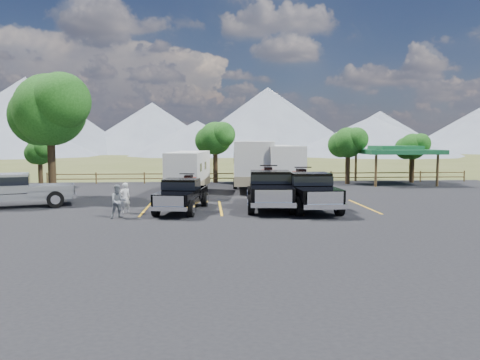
{
  "coord_description": "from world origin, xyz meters",
  "views": [
    {
      "loc": [
        -2.7,
        -21.23,
        3.77
      ],
      "look_at": [
        -0.96,
        3.56,
        1.6
      ],
      "focal_mm": 35.0,
      "sensor_mm": 36.0,
      "label": 1
    }
  ],
  "objects": [
    {
      "name": "person_b",
      "position": [
        -6.92,
        1.04,
        0.84
      ],
      "size": [
        0.94,
        0.84,
        1.6
      ],
      "primitive_type": "imported",
      "rotation": [
        0.0,
        0.0,
        0.37
      ],
      "color": "slate",
      "rests_on": "asphalt_lot"
    },
    {
      "name": "tree_ne_b",
      "position": [
        14.98,
        18.01,
        3.13
      ],
      "size": [
        2.77,
        2.59,
        4.27
      ],
      "color": "black",
      "rests_on": "ground"
    },
    {
      "name": "trailer_left",
      "position": [
        -3.97,
        10.68,
        1.55
      ],
      "size": [
        2.94,
        8.32,
        2.88
      ],
      "rotation": [
        0.0,
        0.0,
        -0.12
      ],
      "color": "white",
      "rests_on": "asphalt_lot"
    },
    {
      "name": "pavilion",
      "position": [
        13.0,
        17.0,
        2.79
      ],
      "size": [
        6.2,
        6.2,
        3.22
      ],
      "color": "brown",
      "rests_on": "ground"
    },
    {
      "name": "person_a",
      "position": [
        -6.88,
        2.61,
        0.81
      ],
      "size": [
        0.67,
        0.62,
        1.55
      ],
      "primitive_type": "imported",
      "rotation": [
        0.0,
        0.0,
        3.74
      ],
      "color": "silver",
      "rests_on": "asphalt_lot"
    },
    {
      "name": "rig_center",
      "position": [
        0.69,
        3.88,
        1.13
      ],
      "size": [
        2.83,
        6.95,
        2.27
      ],
      "rotation": [
        0.0,
        0.0,
        -0.08
      ],
      "color": "black",
      "rests_on": "asphalt_lot"
    },
    {
      "name": "ground",
      "position": [
        0.0,
        0.0,
        0.0
      ],
      "size": [
        320.0,
        320.0,
        0.0
      ],
      "primitive_type": "plane",
      "color": "#495223",
      "rests_on": "ground"
    },
    {
      "name": "tree_nw_small",
      "position": [
        -16.02,
        17.01,
        2.78
      ],
      "size": [
        2.59,
        2.43,
        3.85
      ],
      "color": "black",
      "rests_on": "ground"
    },
    {
      "name": "tree_north",
      "position": [
        -2.03,
        19.02,
        3.83
      ],
      "size": [
        3.46,
        3.24,
        5.25
      ],
      "color": "black",
      "rests_on": "ground"
    },
    {
      "name": "mountain_range",
      "position": [
        -7.63,
        105.98,
        7.87
      ],
      "size": [
        209.0,
        71.0,
        20.0
      ],
      "color": "slate",
      "rests_on": "ground"
    },
    {
      "name": "rig_right",
      "position": [
        2.67,
        3.22,
        1.1
      ],
      "size": [
        2.46,
        6.64,
        2.2
      ],
      "rotation": [
        0.0,
        0.0,
        0.02
      ],
      "color": "black",
      "rests_on": "asphalt_lot"
    },
    {
      "name": "pickup_silver",
      "position": [
        -13.15,
        5.04,
        1.01
      ],
      "size": [
        6.52,
        3.77,
        1.86
      ],
      "rotation": [
        0.0,
        0.0,
        -1.26
      ],
      "color": "#94979C",
      "rests_on": "asphalt_lot"
    },
    {
      "name": "tree_ne_a",
      "position": [
        8.97,
        17.01,
        3.48
      ],
      "size": [
        3.11,
        2.92,
        4.76
      ],
      "color": "black",
      "rests_on": "ground"
    },
    {
      "name": "trailer_center",
      "position": [
        0.61,
        13.36,
        1.91
      ],
      "size": [
        3.12,
        10.33,
        3.58
      ],
      "rotation": [
        0.0,
        0.0,
        -0.05
      ],
      "color": "white",
      "rests_on": "asphalt_lot"
    },
    {
      "name": "rail_fence",
      "position": [
        2.0,
        18.5,
        0.61
      ],
      "size": [
        36.12,
        0.12,
        1.0
      ],
      "color": "brown",
      "rests_on": "ground"
    },
    {
      "name": "trailer_right",
      "position": [
        2.48,
        12.73,
        1.75
      ],
      "size": [
        2.75,
        9.43,
        3.27
      ],
      "rotation": [
        0.0,
        0.0,
        0.04
      ],
      "color": "white",
      "rests_on": "asphalt_lot"
    },
    {
      "name": "tree_big_nw",
      "position": [
        -12.55,
        9.03,
        5.6
      ],
      "size": [
        5.54,
        5.18,
        7.84
      ],
      "color": "black",
      "rests_on": "ground"
    },
    {
      "name": "rig_left",
      "position": [
        -4.01,
        3.17,
        0.95
      ],
      "size": [
        2.76,
        5.87,
        1.88
      ],
      "rotation": [
        0.0,
        0.0,
        -0.18
      ],
      "color": "black",
      "rests_on": "asphalt_lot"
    },
    {
      "name": "asphalt_lot",
      "position": [
        0.0,
        3.0,
        0.02
      ],
      "size": [
        44.0,
        34.0,
        0.04
      ],
      "primitive_type": "cube",
      "color": "black",
      "rests_on": "ground"
    },
    {
      "name": "stall_lines",
      "position": [
        0.0,
        4.0,
        0.04
      ],
      "size": [
        12.12,
        5.5,
        0.01
      ],
      "color": "gold",
      "rests_on": "asphalt_lot"
    }
  ]
}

